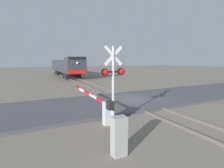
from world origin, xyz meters
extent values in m
plane|color=slate|center=(0.00, 0.00, 0.00)|extent=(160.00, 160.00, 0.00)
cube|color=#59544C|center=(-0.72, 0.00, 0.07)|extent=(0.08, 80.00, 0.15)
cube|color=#59544C|center=(0.72, 0.00, 0.07)|extent=(0.08, 80.00, 0.15)
cube|color=#47474C|center=(0.00, 0.00, 0.08)|extent=(36.00, 5.85, 0.17)
cube|color=black|center=(0.00, 19.34, 0.53)|extent=(2.59, 3.20, 1.05)
cube|color=black|center=(0.00, 29.28, 0.53)|extent=(2.59, 3.20, 1.05)
cube|color=#333338|center=(0.00, 24.31, 2.17)|extent=(3.04, 18.08, 2.25)
cube|color=#333338|center=(0.00, 16.64, 3.54)|extent=(2.98, 2.73, 0.48)
cube|color=black|center=(0.00, 15.24, 3.54)|extent=(2.59, 0.06, 0.38)
cube|color=red|center=(0.00, 15.23, 1.40)|extent=(2.89, 0.08, 0.64)
sphere|color=#F2EACC|center=(0.00, 15.22, 2.79)|extent=(0.36, 0.36, 0.36)
cylinder|color=#ADADB2|center=(-3.40, -3.88, 1.92)|extent=(0.14, 0.14, 3.85)
cube|color=white|center=(-3.40, -3.88, 3.40)|extent=(0.95, 0.04, 0.95)
cube|color=white|center=(-3.40, -3.88, 3.40)|extent=(0.95, 0.04, 0.95)
cube|color=black|center=(-3.40, -3.88, 2.65)|extent=(1.04, 0.08, 0.08)
sphere|color=red|center=(-3.82, -3.98, 2.65)|extent=(0.28, 0.28, 0.28)
sphere|color=red|center=(-2.98, -3.98, 2.65)|extent=(0.28, 0.28, 0.28)
cylinder|color=black|center=(-3.82, -3.86, 2.65)|extent=(0.34, 0.14, 0.34)
cylinder|color=black|center=(-2.98, -3.86, 2.65)|extent=(0.34, 0.14, 0.34)
cube|color=silver|center=(-3.63, -3.65, 0.59)|extent=(0.36, 0.36, 1.18)
cube|color=black|center=(-3.63, -4.00, 1.08)|extent=(0.28, 0.36, 0.40)
cube|color=red|center=(-3.63, -2.87, 1.08)|extent=(0.10, 1.18, 0.14)
cube|color=white|center=(-3.63, -1.69, 1.08)|extent=(0.10, 1.18, 0.14)
cube|color=red|center=(-3.63, -0.52, 1.08)|extent=(0.10, 1.18, 0.14)
cube|color=white|center=(-3.63, 0.66, 1.08)|extent=(0.10, 1.18, 0.14)
cube|color=red|center=(-3.63, 1.84, 1.08)|extent=(0.10, 1.18, 0.14)
sphere|color=red|center=(-3.63, -1.60, 1.22)|extent=(0.14, 0.14, 0.14)
sphere|color=red|center=(-3.63, 1.75, 1.22)|extent=(0.14, 0.14, 0.14)
cube|color=#999993|center=(-4.44, -6.38, 0.68)|extent=(0.49, 0.34, 1.35)
camera|label=1|loc=(-7.05, -11.12, 3.18)|focal=27.54mm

